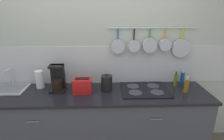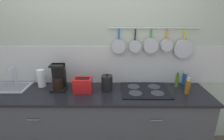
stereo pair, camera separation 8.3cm
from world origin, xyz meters
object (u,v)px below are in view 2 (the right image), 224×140
bottle_sesame_oil (177,81)px  bottle_hot_sauce (188,87)px  kettle (107,83)px  paper_towel_roll (41,78)px  toaster (83,85)px  bottle_dish_soap (184,79)px  coffee_maker (59,79)px

bottle_sesame_oil → bottle_hot_sauce: (0.06, -0.20, 0.00)m
kettle → bottle_sesame_oil: size_ratio=1.09×
bottle_hot_sauce → kettle: bearing=174.8°
kettle → bottle_sesame_oil: bearing=6.4°
paper_towel_roll → bottle_hot_sauce: paper_towel_roll is taller
toaster → bottle_sesame_oil: size_ratio=1.20×
toaster → bottle_sesame_oil: 1.25m
toaster → bottle_hot_sauce: bottle_hot_sauce is taller
paper_towel_roll → bottle_dish_soap: bearing=2.3°
bottle_sesame_oil → coffee_maker: bearing=-177.1°
paper_towel_roll → bottle_hot_sauce: size_ratio=1.11×
paper_towel_roll → bottle_hot_sauce: bearing=-6.2°
kettle → bottle_dish_soap: kettle is taller
coffee_maker → bottle_hot_sauce: 1.63m
coffee_maker → kettle: coffee_maker is taller
toaster → bottle_dish_soap: size_ratio=1.25×
paper_towel_roll → kettle: 0.90m
paper_towel_roll → bottle_sesame_oil: size_ratio=1.16×
bottle_hot_sauce → bottle_dish_soap: (0.07, 0.28, -0.01)m
kettle → bottle_hot_sauce: (1.00, -0.09, -0.01)m
paper_towel_roll → kettle: bearing=-7.3°
bottle_hot_sauce → toaster: bearing=178.0°
bottle_sesame_oil → bottle_hot_sauce: bottle_hot_sauce is taller
bottle_dish_soap → toaster: bearing=-170.1°
bottle_sesame_oil → bottle_dish_soap: 0.16m
paper_towel_roll → coffee_maker: size_ratio=0.70×
toaster → kettle: (0.30, 0.05, 0.01)m
bottle_dish_soap → bottle_hot_sauce: bearing=-103.4°
kettle → bottle_sesame_oil: (0.93, 0.10, -0.01)m
coffee_maker → bottle_sesame_oil: (1.56, 0.08, -0.05)m
toaster → kettle: 0.31m
coffee_maker → bottle_dish_soap: (1.69, 0.17, -0.05)m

